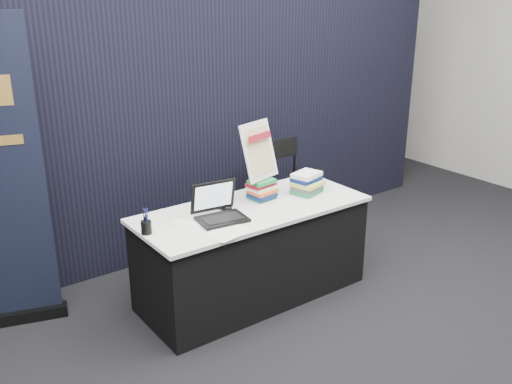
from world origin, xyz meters
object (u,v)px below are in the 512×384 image
object	(u,v)px
info_sign	(259,151)
laptop	(218,211)
book_stack_tall	(261,189)
display_table	(253,252)
book_stack_short	(307,183)
stacking_chair	(288,192)

from	to	relation	value
info_sign	laptop	bearing A→B (deg)	-176.06
laptop	book_stack_tall	world-z (taller)	laptop
display_table	book_stack_tall	bearing A→B (deg)	33.14
book_stack_tall	info_sign	xyz separation A→B (m)	(0.00, 0.03, 0.30)
display_table	info_sign	xyz separation A→B (m)	(0.16, 0.14, 0.76)
book_stack_tall	display_table	bearing A→B (deg)	-146.86
laptop	book_stack_short	size ratio (longest dim) A/B	1.33
book_stack_short	info_sign	distance (m)	0.50
info_sign	stacking_chair	distance (m)	0.90
info_sign	stacking_chair	bearing A→B (deg)	15.60
laptop	book_stack_tall	size ratio (longest dim) A/B	1.70
display_table	book_stack_tall	size ratio (longest dim) A/B	8.25
laptop	book_stack_short	bearing A→B (deg)	9.78
book_stack_short	info_sign	xyz separation A→B (m)	(-0.39, 0.13, 0.30)
display_table	laptop	xyz separation A→B (m)	(-0.33, -0.04, 0.44)
book_stack_tall	stacking_chair	bearing A→B (deg)	33.17
laptop	book_stack_tall	distance (m)	0.51
book_stack_short	info_sign	world-z (taller)	info_sign
book_stack_tall	info_sign	size ratio (longest dim) A/B	0.48
book_stack_tall	info_sign	distance (m)	0.30
display_table	laptop	size ratio (longest dim) A/B	4.86
display_table	book_stack_short	xyz separation A→B (m)	(0.55, 0.00, 0.46)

